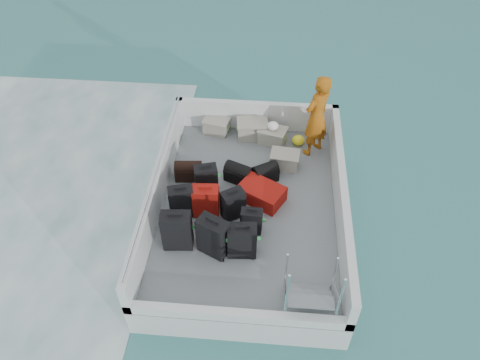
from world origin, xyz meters
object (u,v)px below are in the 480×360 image
object	(u,v)px
suitcase_3	(213,237)
suitcase_5	(206,201)
suitcase_2	(206,180)
suitcase_0	(177,231)
crate_1	(252,130)
suitcase_1	(182,202)
suitcase_4	(233,204)
suitcase_8	(262,193)
crate_3	(285,161)
suitcase_6	(242,241)
suitcase_7	(251,221)
crate_0	(217,126)
passenger	(317,116)
crate_2	(272,136)

from	to	relation	value
suitcase_3	suitcase_5	distance (m)	0.91
suitcase_2	suitcase_0	bearing A→B (deg)	-118.23
suitcase_2	crate_1	bearing A→B (deg)	50.80
suitcase_1	suitcase_4	size ratio (longest dim) A/B	1.08
crate_1	suitcase_8	bearing A→B (deg)	-80.99
crate_3	suitcase_4	bearing A→B (deg)	-122.75
suitcase_5	crate_3	world-z (taller)	suitcase_5
crate_3	suitcase_8	bearing A→B (deg)	-113.57
crate_1	crate_3	xyz separation A→B (m)	(0.74, -0.94, -0.03)
suitcase_5	crate_1	xyz separation A→B (m)	(0.71, 2.39, -0.14)
suitcase_0	suitcase_6	xyz separation A→B (m)	(1.14, -0.08, -0.06)
suitcase_1	suitcase_2	size ratio (longest dim) A/B	1.07
suitcase_2	suitcase_7	xyz separation A→B (m)	(0.95, -0.96, -0.05)
suitcase_4	crate_0	distance (m)	2.58
crate_0	suitcase_1	bearing A→B (deg)	-97.58
suitcase_5	passenger	distance (m)	2.93
crate_1	crate_3	distance (m)	1.20
suitcase_5	suitcase_7	xyz separation A→B (m)	(0.87, -0.36, -0.06)
suitcase_5	suitcase_1	bearing A→B (deg)	-174.99
suitcase_3	suitcase_6	xyz separation A→B (m)	(0.50, -0.01, -0.05)
suitcase_5	suitcase_6	xyz separation A→B (m)	(0.75, -0.88, 0.01)
suitcase_0	crate_1	bearing A→B (deg)	66.46
suitcase_0	crate_3	xyz separation A→B (m)	(1.84, 2.24, -0.23)
suitcase_4	suitcase_7	xyz separation A→B (m)	(0.36, -0.34, -0.04)
suitcase_2	suitcase_7	bearing A→B (deg)	-60.72
passenger	crate_3	bearing A→B (deg)	-4.23
suitcase_4	crate_3	world-z (taller)	suitcase_4
suitcase_5	passenger	size ratio (longest dim) A/B	0.36
suitcase_5	crate_3	xyz separation A→B (m)	(1.45, 1.45, -0.17)
suitcase_6	crate_0	size ratio (longest dim) A/B	1.27
crate_2	passenger	bearing A→B (deg)	-13.47
suitcase_5	suitcase_8	distance (m)	1.13
suitcase_6	crate_1	xyz separation A→B (m)	(-0.04, 3.27, -0.15)
suitcase_5	crate_3	bearing A→B (deg)	42.11
crate_2	crate_3	distance (m)	0.82
suitcase_6	crate_0	distance (m)	3.47
suitcase_6	passenger	size ratio (longest dim) A/B	0.37
suitcase_2	passenger	bearing A→B (deg)	18.21
suitcase_6	crate_1	world-z (taller)	suitcase_6
suitcase_1	suitcase_4	bearing A→B (deg)	-11.79
suitcase_1	suitcase_3	xyz separation A→B (m)	(0.69, -0.81, 0.05)
suitcase_1	suitcase_6	bearing A→B (deg)	-48.87
suitcase_8	crate_2	size ratio (longest dim) A/B	1.49
suitcase_8	crate_3	size ratio (longest dim) A/B	1.53
suitcase_3	suitcase_6	bearing A→B (deg)	26.46
suitcase_0	suitcase_2	world-z (taller)	suitcase_0
suitcase_1	suitcase_3	distance (m)	1.07
suitcase_5	crate_2	world-z (taller)	suitcase_5
suitcase_2	crate_2	world-z (taller)	suitcase_2
suitcase_1	suitcase_3	bearing A→B (deg)	-64.01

